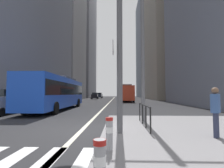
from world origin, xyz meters
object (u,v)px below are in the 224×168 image
bollard_front (100,164)px  street_lamp_post (142,27)px  city_bus_red_receding (126,93)px  car_oncoming_mid (95,96)px  sedan_white_oncoming (4,102)px  car_receding_far (121,95)px  bollard_left (109,132)px  traffic_signal_gantry (57,29)px  pedestrian_waiting (216,109)px  car_oncoming_far (99,95)px  car_receding_near (121,96)px  city_bus_blue_oncoming (58,91)px

bollard_front → street_lamp_post: bearing=76.4°
city_bus_red_receding → car_oncoming_mid: size_ratio=2.45×
sedan_white_oncoming → car_receding_far: same height
sedan_white_oncoming → car_receding_far: size_ratio=1.04×
car_oncoming_mid → bollard_left: (6.81, -46.83, -0.37)m
traffic_signal_gantry → street_lamp_post: size_ratio=0.90×
sedan_white_oncoming → pedestrian_waiting: bearing=-30.5°
bollard_front → city_bus_red_receding: bearing=86.5°
city_bus_red_receding → bollard_left: bearing=-93.6°
car_oncoming_far → traffic_signal_gantry: size_ratio=0.58×
sedan_white_oncoming → traffic_signal_gantry: 9.99m
sedan_white_oncoming → pedestrian_waiting: sedan_white_oncoming is taller
sedan_white_oncoming → pedestrian_waiting: 14.34m
car_receding_far → bollard_front: 56.73m
car_oncoming_mid → traffic_signal_gantry: bearing=-84.1°
car_oncoming_mid → pedestrian_waiting: bearing=-77.2°
city_bus_red_receding → car_receding_far: 23.64m
sedan_white_oncoming → car_receding_near: 42.11m
street_lamp_post → pedestrian_waiting: size_ratio=4.74×
city_bus_blue_oncoming → city_bus_red_receding: same height
car_oncoming_far → city_bus_red_receding: bearing=-72.0°
car_oncoming_mid → street_lamp_post: (8.40, -42.08, 4.29)m
street_lamp_post → bollard_left: size_ratio=9.49×
car_receding_far → bollard_left: size_ratio=4.93×
city_bus_red_receding → traffic_signal_gantry: 29.57m
car_receding_near → bollard_left: 49.58m
sedan_white_oncoming → bollard_front: bearing=-50.5°
city_bus_blue_oncoming → car_receding_far: (6.95, 42.34, -0.85)m
sedan_white_oncoming → bollard_front: (8.78, -10.66, -0.40)m
car_receding_near → traffic_signal_gantry: traffic_signal_gantry is taller
city_bus_blue_oncoming → sedan_white_oncoming: (-2.97, -3.72, -0.85)m
bollard_left → traffic_signal_gantry: bearing=138.2°
bollard_left → city_bus_blue_oncoming: bearing=115.2°
city_bus_red_receding → car_oncoming_mid: bearing=119.2°
car_oncoming_far → bollard_left: 57.65m
car_receding_near → bollard_front: car_receding_near is taller
car_receding_far → bollard_front: bearing=-91.2°
car_receding_near → traffic_signal_gantry: size_ratio=0.59×
car_receding_near → street_lamp_post: street_lamp_post is taller
car_oncoming_far → bollard_front: (6.51, -59.25, -0.39)m
sedan_white_oncoming → city_bus_red_receding: (10.77, 22.45, 0.85)m
street_lamp_post → traffic_signal_gantry: bearing=-143.2°
car_receding_near → street_lamp_post: 45.02m
car_oncoming_far → street_lamp_post: (8.13, -52.53, 4.29)m
car_receding_far → street_lamp_post: bearing=-89.4°
city_bus_red_receding → car_receding_near: (-0.64, 18.43, -0.85)m
car_oncoming_mid → traffic_signal_gantry: (4.65, -44.89, 3.18)m
street_lamp_post → bollard_left: bearing=-108.5°
car_receding_far → city_bus_blue_oncoming: bearing=-99.3°
car_oncoming_far → street_lamp_post: bearing=-81.2°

